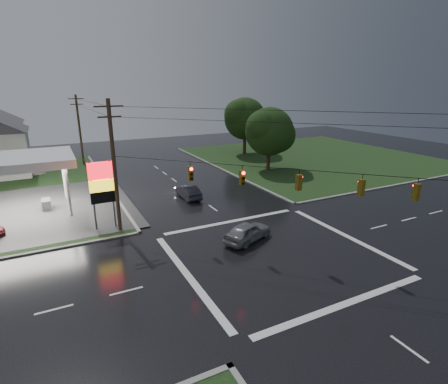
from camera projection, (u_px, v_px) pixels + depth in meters
name	position (u px, v px, depth m)	size (l,w,h in m)	color
ground	(276.00, 253.00, 26.01)	(120.00, 120.00, 0.00)	black
grass_ne	(314.00, 157.00, 59.35)	(36.00, 36.00, 0.08)	black
pylon_sign	(102.00, 184.00, 29.22)	(2.00, 0.35, 6.00)	#59595E
utility_pole_nw	(114.00, 166.00, 28.29)	(2.20, 0.32, 11.00)	#382619
utility_pole_n	(80.00, 129.00, 52.62)	(2.20, 0.32, 10.50)	#382619
traffic_signals	(280.00, 168.00, 24.07)	(26.87, 26.87, 1.47)	black
tree_ne_near	(270.00, 132.00, 49.17)	(7.99, 6.80, 8.98)	black
tree_ne_far	(246.00, 119.00, 60.50)	(8.46, 7.20, 9.80)	black
car_north	(188.00, 192.00, 38.25)	(1.54, 4.42, 1.46)	black
car_crossing	(247.00, 232.00, 27.88)	(1.82, 4.52, 1.54)	slate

